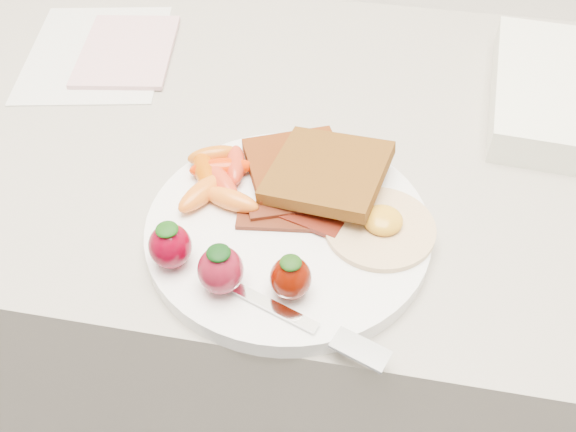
# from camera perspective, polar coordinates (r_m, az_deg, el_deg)

# --- Properties ---
(counter) EXTENTS (2.00, 0.60, 0.90)m
(counter) POSITION_cam_1_polar(r_m,az_deg,el_deg) (1.08, 1.48, -11.14)
(counter) COLOR gray
(counter) RESTS_ON ground
(plate) EXTENTS (0.27, 0.27, 0.02)m
(plate) POSITION_cam_1_polar(r_m,az_deg,el_deg) (0.61, 0.00, -1.23)
(plate) COLOR white
(plate) RESTS_ON counter
(toast_lower) EXTENTS (0.13, 0.13, 0.01)m
(toast_lower) POSITION_cam_1_polar(r_m,az_deg,el_deg) (0.65, 0.80, 4.44)
(toast_lower) COLOR #491607
(toast_lower) RESTS_ON plate
(toast_upper) EXTENTS (0.13, 0.13, 0.03)m
(toast_upper) POSITION_cam_1_polar(r_m,az_deg,el_deg) (0.63, 3.54, 3.93)
(toast_upper) COLOR #421F0B
(toast_upper) RESTS_ON toast_lower
(fried_egg) EXTENTS (0.14, 0.14, 0.02)m
(fried_egg) POSITION_cam_1_polar(r_m,az_deg,el_deg) (0.60, 8.23, -0.85)
(fried_egg) COLOR beige
(fried_egg) RESTS_ON plate
(bacon_strips) EXTENTS (0.10, 0.06, 0.01)m
(bacon_strips) POSITION_cam_1_polar(r_m,az_deg,el_deg) (0.61, 0.25, 0.09)
(bacon_strips) COLOR black
(bacon_strips) RESTS_ON plate
(baby_carrots) EXTENTS (0.09, 0.11, 0.02)m
(baby_carrots) POSITION_cam_1_polar(r_m,az_deg,el_deg) (0.64, -6.25, 3.50)
(baby_carrots) COLOR red
(baby_carrots) RESTS_ON plate
(strawberries) EXTENTS (0.15, 0.06, 0.05)m
(strawberries) POSITION_cam_1_polar(r_m,az_deg,el_deg) (0.55, -5.87, -4.20)
(strawberries) COLOR #660012
(strawberries) RESTS_ON plate
(fork) EXTENTS (0.17, 0.08, 0.00)m
(fork) POSITION_cam_1_polar(r_m,az_deg,el_deg) (0.53, 1.40, -9.36)
(fork) COLOR white
(fork) RESTS_ON plate
(paper_sheet) EXTENTS (0.22, 0.26, 0.00)m
(paper_sheet) POSITION_cam_1_polar(r_m,az_deg,el_deg) (0.90, -16.66, 13.78)
(paper_sheet) COLOR silver
(paper_sheet) RESTS_ON counter
(notepad) EXTENTS (0.14, 0.19, 0.01)m
(notepad) POSITION_cam_1_polar(r_m,az_deg,el_deg) (0.89, -14.09, 14.10)
(notepad) COLOR #D7A5AC
(notepad) RESTS_ON paper_sheet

